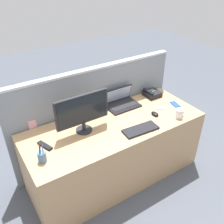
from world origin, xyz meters
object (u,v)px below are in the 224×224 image
computer_mouse_right_hand (155,114)px  cell_phone_blue_case (175,104)px  desk_phone (152,93)px  pen_cup (42,157)px  desktop_monitor (82,111)px  tv_remote (45,146)px  laptop (121,101)px  cell_phone_silver_slab (160,108)px  coffee_mug (179,113)px  keyboard_main (141,129)px

computer_mouse_right_hand → cell_phone_blue_case: size_ratio=0.75×
desk_phone → pen_cup: pen_cup is taller
desk_phone → pen_cup: 1.59m
computer_mouse_right_hand → pen_cup: 1.29m
desktop_monitor → tv_remote: size_ratio=3.24×
laptop → desk_phone: bearing=-4.0°
cell_phone_blue_case → cell_phone_silver_slab: bearing=-176.9°
coffee_mug → desktop_monitor: bearing=160.3°
cell_phone_silver_slab → coffee_mug: size_ratio=1.12×
desk_phone → pen_cup: size_ratio=1.00×
desk_phone → computer_mouse_right_hand: desk_phone is taller
laptop → tv_remote: 1.04m
cell_phone_silver_slab → coffee_mug: 0.26m
keyboard_main → computer_mouse_right_hand: size_ratio=3.65×
keyboard_main → pen_cup: size_ratio=1.98×
computer_mouse_right_hand → cell_phone_silver_slab: 0.17m
pen_cup → desktop_monitor: bearing=22.4°
laptop → cell_phone_silver_slab: bearing=-41.7°
desktop_monitor → cell_phone_silver_slab: desktop_monitor is taller
laptop → keyboard_main: (-0.11, -0.52, -0.03)m
laptop → desktop_monitor: bearing=-160.2°
cell_phone_silver_slab → tv_remote: tv_remote is taller
desk_phone → tv_remote: (-1.46, -0.21, -0.02)m
computer_mouse_right_hand → tv_remote: computer_mouse_right_hand is taller
desk_phone → desktop_monitor: bearing=-170.1°
cell_phone_blue_case → computer_mouse_right_hand: bearing=-159.3°
cell_phone_blue_case → tv_remote: tv_remote is taller
laptop → desk_phone: (0.45, -0.03, -0.01)m
cell_phone_silver_slab → tv_remote: bearing=128.3°
computer_mouse_right_hand → cell_phone_blue_case: computer_mouse_right_hand is taller
laptop → coffee_mug: laptop is taller
desktop_monitor → desk_phone: 1.07m
pen_cup → tv_remote: 0.20m
keyboard_main → desk_phone: bearing=45.3°
desk_phone → keyboard_main: size_ratio=0.51×
desktop_monitor → pen_cup: (-0.50, -0.21, -0.18)m
cell_phone_blue_case → coffee_mug: coffee_mug is taller
keyboard_main → computer_mouse_right_hand: computer_mouse_right_hand is taller
desktop_monitor → desk_phone: bearing=9.9°
tv_remote → coffee_mug: (1.39, -0.32, 0.04)m
pen_cup → cell_phone_blue_case: pen_cup is taller
computer_mouse_right_hand → pen_cup: bearing=-178.0°
keyboard_main → tv_remote: bearing=166.8°
desktop_monitor → tv_remote: bearing=-175.6°
pen_cup → cell_phone_silver_slab: bearing=4.5°
desktop_monitor → computer_mouse_right_hand: 0.83m
keyboard_main → computer_mouse_right_hand: (0.31, 0.14, 0.01)m
pen_cup → tv_remote: pen_cup is taller
desktop_monitor → tv_remote: (-0.42, -0.03, -0.22)m
cell_phone_silver_slab → computer_mouse_right_hand: bearing=159.4°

